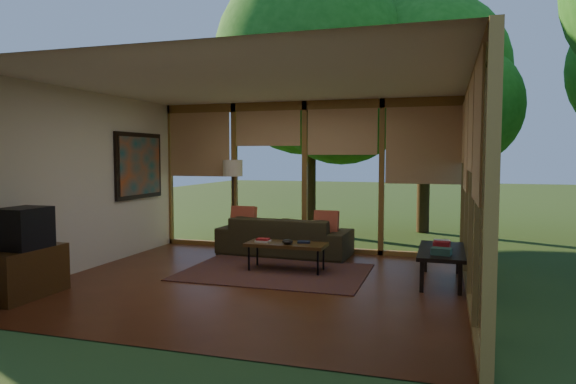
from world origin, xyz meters
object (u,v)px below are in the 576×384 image
(television, at_px, (24,228))
(side_console, at_px, (442,253))
(sofa, at_px, (285,236))
(floor_lamp, at_px, (233,173))
(coffee_table, at_px, (286,245))
(media_cabinet, at_px, (24,273))

(television, height_order, side_console, television)
(television, bearing_deg, sofa, 57.38)
(floor_lamp, xyz_separation_m, coffee_table, (1.47, -1.43, -1.01))
(sofa, bearing_deg, floor_lamp, -10.03)
(side_console, bearing_deg, media_cabinet, -155.27)
(sofa, distance_m, television, 4.16)
(floor_lamp, bearing_deg, media_cabinet, -107.50)
(sofa, distance_m, coffee_table, 1.26)
(floor_lamp, height_order, coffee_table, floor_lamp)
(media_cabinet, distance_m, television, 0.55)
(floor_lamp, bearing_deg, television, -107.22)
(sofa, distance_m, side_console, 2.90)
(coffee_table, bearing_deg, sofa, 108.55)
(sofa, bearing_deg, media_cabinet, 59.81)
(television, distance_m, floor_lamp, 3.93)
(media_cabinet, bearing_deg, sofa, 57.15)
(side_console, bearing_deg, television, -155.18)
(media_cabinet, relative_size, coffee_table, 0.83)
(media_cabinet, distance_m, coffee_table, 3.50)
(television, bearing_deg, floor_lamp, 72.78)
(coffee_table, bearing_deg, floor_lamp, 135.76)
(television, xyz_separation_m, side_console, (4.85, 2.24, -0.44))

